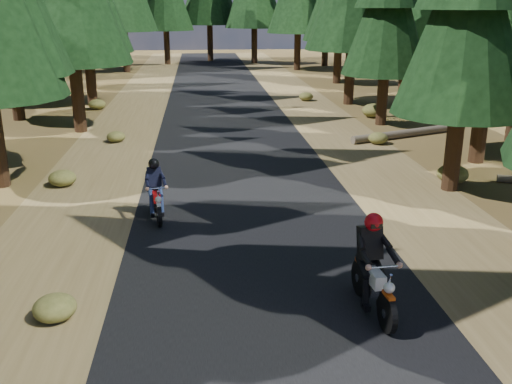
# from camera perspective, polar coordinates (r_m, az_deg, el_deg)

# --- Properties ---
(ground) EXTENTS (120.00, 120.00, 0.00)m
(ground) POSITION_cam_1_polar(r_m,az_deg,el_deg) (12.16, 0.71, -7.14)
(ground) COLOR #4B381A
(ground) RESTS_ON ground
(road) EXTENTS (6.00, 100.00, 0.01)m
(road) POSITION_cam_1_polar(r_m,az_deg,el_deg) (16.79, -1.19, 0.18)
(road) COLOR black
(road) RESTS_ON ground
(shoulder_l) EXTENTS (3.20, 100.00, 0.01)m
(shoulder_l) POSITION_cam_1_polar(r_m,az_deg,el_deg) (17.08, -16.76, -0.32)
(shoulder_l) COLOR brown
(shoulder_l) RESTS_ON ground
(shoulder_r) EXTENTS (3.20, 100.00, 0.01)m
(shoulder_r) POSITION_cam_1_polar(r_m,az_deg,el_deg) (17.74, 13.79, 0.62)
(shoulder_r) COLOR brown
(shoulder_r) RESTS_ON ground
(log_near) EXTENTS (5.31, 2.40, 0.32)m
(log_near) POSITION_cam_1_polar(r_m,az_deg,el_deg) (24.47, 14.92, 5.71)
(log_near) COLOR #4C4233
(log_near) RESTS_ON ground
(understory_shrubs) EXTENTS (14.69, 32.31, 0.66)m
(understory_shrubs) POSITION_cam_1_polar(r_m,az_deg,el_deg) (19.45, 6.80, 3.39)
(understory_shrubs) COLOR #474C1E
(understory_shrubs) RESTS_ON ground
(rider_lead) EXTENTS (0.76, 2.06, 1.80)m
(rider_lead) POSITION_cam_1_polar(r_m,az_deg,el_deg) (10.30, 11.68, -8.74)
(rider_lead) COLOR white
(rider_lead) RESTS_ON road
(rider_follow) EXTENTS (0.81, 1.80, 1.54)m
(rider_follow) POSITION_cam_1_polar(r_m,az_deg,el_deg) (14.64, -9.94, -0.74)
(rider_follow) COLOR #970A0C
(rider_follow) RESTS_ON road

